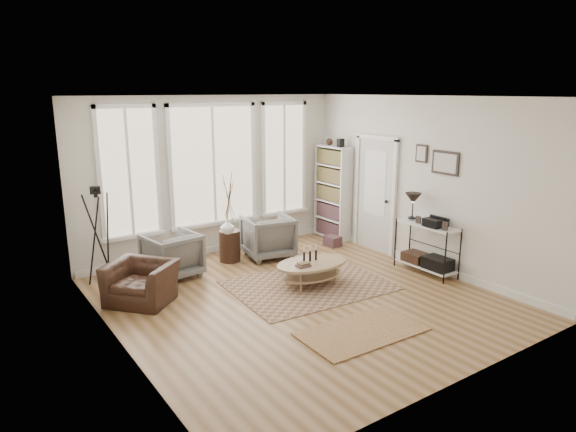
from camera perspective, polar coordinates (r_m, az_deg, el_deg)
room at (r=7.26m, az=1.39°, el=1.41°), size 5.50×5.54×2.90m
bay_window at (r=9.50m, az=-8.28°, el=5.34°), size 4.14×0.12×2.24m
door at (r=9.78m, az=9.68°, el=2.65°), size 0.09×1.06×2.22m
bookcase at (r=10.51m, az=5.05°, el=2.64°), size 0.31×0.85×2.06m
low_shelf at (r=8.83m, az=15.14°, el=-2.94°), size 0.38×1.08×1.30m
wall_art at (r=8.72m, az=16.42°, el=5.95°), size 0.04×0.88×0.44m
rug_main at (r=8.14m, az=2.36°, el=-7.67°), size 2.49×1.94×0.01m
rug_runner at (r=6.73m, az=8.22°, el=-12.55°), size 1.62×0.92×0.01m
coffee_table at (r=8.06m, az=2.62°, el=-5.71°), size 1.22×0.81×0.55m
armchair_left at (r=8.59m, az=-12.80°, el=-4.25°), size 0.90×0.92×0.74m
armchair_right at (r=9.37m, az=-2.24°, el=-2.29°), size 0.97×0.98×0.77m
side_table at (r=9.10m, az=-6.57°, el=-0.43°), size 0.38×0.38×1.58m
vase at (r=8.92m, az=-6.75°, el=-1.18°), size 0.27×0.27×0.25m
accent_chair at (r=7.73m, az=-16.00°, el=-7.11°), size 1.20×1.19×0.59m
tripod_camera at (r=8.49m, az=-20.17°, el=-2.53°), size 0.55×0.55×1.57m
book_stack_near at (r=10.12m, az=4.97°, el=-2.79°), size 0.26×0.32×0.20m
book_stack_far at (r=10.11m, az=5.05°, el=-2.97°), size 0.25×0.28×0.15m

